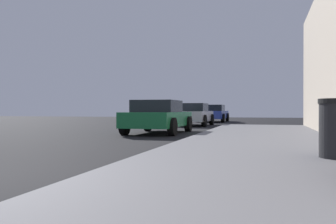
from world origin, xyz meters
TOP-DOWN VIEW (x-y plane):
  - sidewalk at (4.00, 0.00)m, footprint 4.00×32.00m
  - car_green at (0.08, 10.42)m, footprint 2.00×4.08m
  - car_silver at (0.05, 17.33)m, footprint 1.93×4.14m
  - car_blue at (0.25, 23.88)m, footprint 1.98×4.55m

SIDE VIEW (x-z plane):
  - sidewalk at x=4.00m, z-range 0.00..0.15m
  - car_silver at x=0.05m, z-range 0.01..1.28m
  - car_green at x=0.08m, z-range 0.01..1.28m
  - car_blue at x=0.25m, z-range 0.01..1.28m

